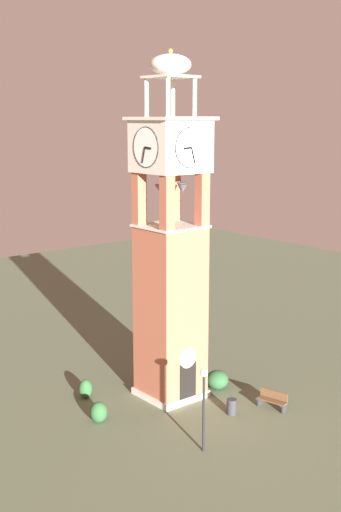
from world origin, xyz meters
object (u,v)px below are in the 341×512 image
clock_tower (171,261)px  park_bench (273,400)px  lamp_post (204,395)px  trash_bin (232,407)px

clock_tower → park_bench: bearing=-57.1°
clock_tower → park_bench: (3.03, -4.69, -7.03)m
clock_tower → lamp_post: clock_tower is taller
clock_tower → park_bench: clock_tower is taller
park_bench → lamp_post: lamp_post is taller
park_bench → clock_tower: bearing=122.9°
lamp_post → trash_bin: lamp_post is taller
clock_tower → lamp_post: (-2.81, -5.81, -4.79)m
clock_tower → trash_bin: clock_tower is taller
trash_bin → clock_tower: bearing=103.3°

